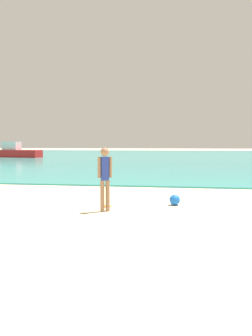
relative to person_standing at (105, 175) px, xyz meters
name	(u,v)px	position (x,y,z in m)	size (l,w,h in m)	color
water	(163,156)	(0.40, 34.54, -0.89)	(160.00, 60.00, 0.06)	teal
person_standing	(105,175)	(0.00, 0.00, 0.00)	(0.34, 0.22, 1.62)	#936B4C
frisbee	(107,206)	(-0.07, 0.58, -0.91)	(0.23, 0.23, 0.03)	orange
boat_far	(17,152)	(-16.52, 27.52, -0.23)	(5.52, 2.35, 1.82)	red
beach_ball	(175,200)	(1.75, 1.07, -0.77)	(0.30, 0.30, 0.30)	blue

